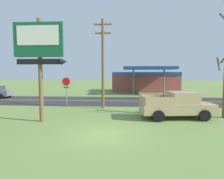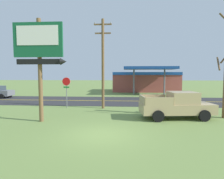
# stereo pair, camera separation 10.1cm
# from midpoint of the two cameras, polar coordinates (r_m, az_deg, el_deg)

# --- Properties ---
(ground_plane) EXTENTS (180.00, 180.00, 0.00)m
(ground_plane) POSITION_cam_midpoint_polar(r_m,az_deg,el_deg) (10.68, -2.85, -13.18)
(ground_plane) COLOR olive
(road_asphalt) EXTENTS (140.00, 8.00, 0.02)m
(road_asphalt) POSITION_cam_midpoint_polar(r_m,az_deg,el_deg) (23.36, 0.99, -3.39)
(road_asphalt) COLOR #2B2B2D
(road_asphalt) RESTS_ON ground
(road_centre_line) EXTENTS (126.00, 0.20, 0.01)m
(road_centre_line) POSITION_cam_midpoint_polar(r_m,az_deg,el_deg) (23.36, 0.99, -3.36)
(road_centre_line) COLOR gold
(road_centre_line) RESTS_ON road_asphalt
(motel_sign) EXTENTS (3.56, 0.54, 6.95)m
(motel_sign) POSITION_cam_midpoint_polar(r_m,az_deg,el_deg) (13.91, -20.45, 10.86)
(motel_sign) COLOR brown
(motel_sign) RESTS_ON ground
(stop_sign) EXTENTS (0.80, 0.08, 2.95)m
(stop_sign) POSITION_cam_midpoint_polar(r_m,az_deg,el_deg) (18.93, -13.17, 0.74)
(stop_sign) COLOR slate
(stop_sign) RESTS_ON ground
(utility_pole) EXTENTS (1.64, 0.26, 8.32)m
(utility_pole) POSITION_cam_midpoint_polar(r_m,az_deg,el_deg) (18.22, -2.54, 8.25)
(utility_pole) COLOR brown
(utility_pole) RESTS_ON ground
(gas_station) EXTENTS (12.00, 11.50, 4.40)m
(gas_station) POSITION_cam_midpoint_polar(r_m,az_deg,el_deg) (36.71, 9.93, 2.48)
(gas_station) COLOR #A84C42
(gas_station) RESTS_ON ground
(pickup_tan_parked_on_lawn) EXTENTS (5.39, 2.69, 1.96)m
(pickup_tan_parked_on_lawn) POSITION_cam_midpoint_polar(r_m,az_deg,el_deg) (14.97, 18.86, -4.48)
(pickup_tan_parked_on_lawn) COLOR tan
(pickup_tan_parked_on_lawn) RESTS_ON ground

